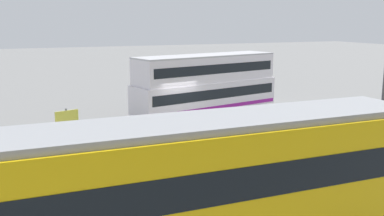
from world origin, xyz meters
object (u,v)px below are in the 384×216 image
double_decker_bus (206,84)px  pedestrian_crossing (262,137)px  tram_yellow (184,184)px  info_sign (67,123)px  pedestrian_near_railing (115,134)px

double_decker_bus → pedestrian_crossing: size_ratio=6.72×
double_decker_bus → tram_yellow: bearing=63.5°
double_decker_bus → tram_yellow: double_decker_bus is taller
double_decker_bus → info_sign: 11.65m
tram_yellow → pedestrian_crossing: size_ratio=9.20×
double_decker_bus → pedestrian_crossing: (1.66, 9.76, -1.10)m
pedestrian_crossing → double_decker_bus: bearing=-99.6°
double_decker_bus → pedestrian_near_railing: 10.57m
tram_yellow → info_sign: 10.32m
double_decker_bus → info_sign: size_ratio=4.79×
tram_yellow → pedestrian_near_railing: bearing=-91.8°
double_decker_bus → pedestrian_near_railing: double_decker_bus is taller
tram_yellow → pedestrian_crossing: (-6.50, -6.58, -0.97)m
pedestrian_near_railing → pedestrian_crossing: 6.79m
double_decker_bus → pedestrian_near_railing: bearing=41.7°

